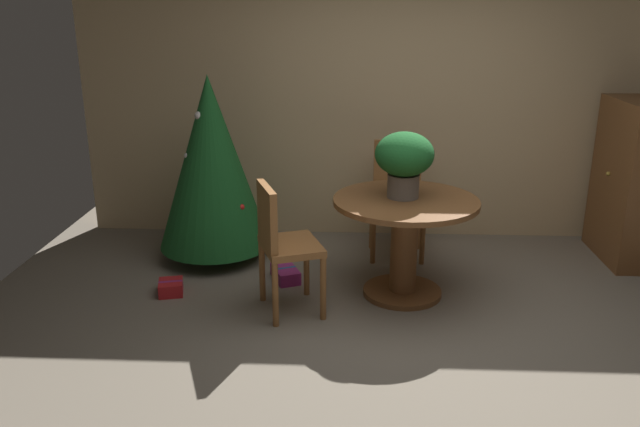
% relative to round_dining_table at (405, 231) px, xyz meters
% --- Properties ---
extents(ground_plane, '(6.60, 6.60, 0.00)m').
position_rel_round_dining_table_xyz_m(ground_plane, '(0.09, -0.77, -0.51)').
color(ground_plane, '#756B5B').
extents(back_wall_panel, '(6.00, 0.10, 2.60)m').
position_rel_round_dining_table_xyz_m(back_wall_panel, '(0.09, 1.43, 0.79)').
color(back_wall_panel, tan).
rests_on(back_wall_panel, ground_plane).
extents(round_dining_table, '(1.07, 1.07, 0.77)m').
position_rel_round_dining_table_xyz_m(round_dining_table, '(0.00, 0.00, 0.00)').
color(round_dining_table, brown).
rests_on(round_dining_table, ground_plane).
extents(flower_vase, '(0.43, 0.43, 0.49)m').
position_rel_round_dining_table_xyz_m(flower_vase, '(-0.02, 0.04, 0.55)').
color(flower_vase, '#665B51').
rests_on(flower_vase, round_dining_table).
extents(wooden_chair_left, '(0.52, 0.57, 0.95)m').
position_rel_round_dining_table_xyz_m(wooden_chair_left, '(-0.89, -0.32, 0.04)').
color(wooden_chair_left, brown).
rests_on(wooden_chair_left, ground_plane).
extents(wooden_chair_far, '(0.46, 0.41, 1.00)m').
position_rel_round_dining_table_xyz_m(wooden_chair_far, '(0.00, 0.87, 0.05)').
color(wooden_chair_far, brown).
rests_on(wooden_chair_far, ground_plane).
extents(holiday_tree, '(0.95, 0.95, 1.59)m').
position_rel_round_dining_table_xyz_m(holiday_tree, '(-1.58, 0.67, 0.34)').
color(holiday_tree, brown).
rests_on(holiday_tree, ground_plane).
extents(gift_box_red, '(0.22, 0.25, 0.10)m').
position_rel_round_dining_table_xyz_m(gift_box_red, '(-1.78, -0.08, -0.46)').
color(gift_box_red, red).
rests_on(gift_box_red, ground_plane).
extents(gift_box_purple, '(0.27, 0.34, 0.10)m').
position_rel_round_dining_table_xyz_m(gift_box_purple, '(-0.92, 0.22, -0.46)').
color(gift_box_purple, '#9E287A').
rests_on(gift_box_purple, ground_plane).
extents(wooden_cabinet, '(0.47, 0.83, 1.38)m').
position_rel_round_dining_table_xyz_m(wooden_cabinet, '(2.00, 0.85, 0.18)').
color(wooden_cabinet, brown).
rests_on(wooden_cabinet, ground_plane).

